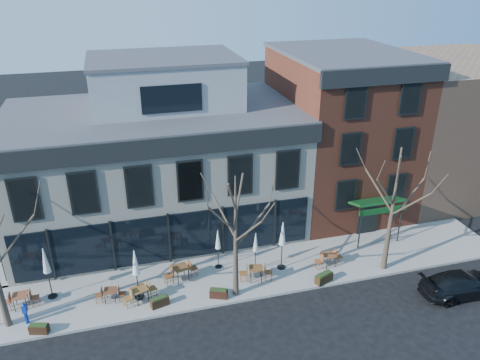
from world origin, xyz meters
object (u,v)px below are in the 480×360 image
object	(u,v)px
cafe_set_0	(21,299)
umbrella_0	(46,263)
parked_sedan	(461,284)
call_box	(25,313)

from	to	relation	value
cafe_set_0	umbrella_0	bearing A→B (deg)	17.58
parked_sedan	umbrella_0	xyz separation A→B (m)	(-21.41, 5.47, 1.66)
parked_sedan	call_box	xyz separation A→B (m)	(-22.45, 3.67, 0.13)
parked_sedan	cafe_set_0	world-z (taller)	parked_sedan
parked_sedan	cafe_set_0	distance (m)	23.41
cafe_set_0	parked_sedan	bearing A→B (deg)	-12.36
call_box	umbrella_0	xyz separation A→B (m)	(1.04, 1.80, 1.53)
call_box	cafe_set_0	distance (m)	1.41
cafe_set_0	call_box	bearing A→B (deg)	-72.80
cafe_set_0	umbrella_0	world-z (taller)	umbrella_0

